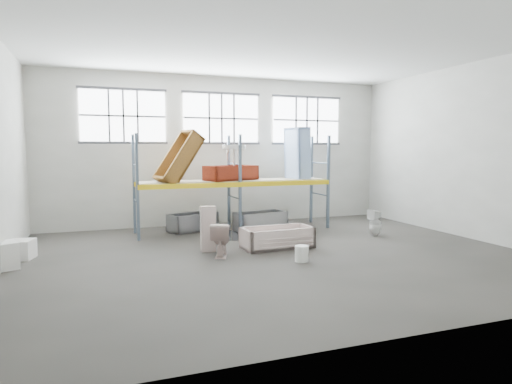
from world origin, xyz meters
name	(u,v)px	position (x,y,z in m)	size (l,w,h in m)	color
floor	(277,257)	(0.00, 0.00, -0.05)	(12.00, 10.00, 0.10)	#45413B
ceiling	(278,42)	(0.00, 0.00, 5.05)	(12.00, 10.00, 0.10)	silver
wall_back	(221,151)	(0.00, 5.05, 2.50)	(12.00, 0.10, 5.00)	#A09F94
wall_front	(426,154)	(0.00, -5.05, 2.50)	(12.00, 0.10, 5.00)	#BBB9AD
wall_right	(474,151)	(6.05, 0.00, 2.50)	(0.10, 10.00, 5.00)	#A6A499
window_left	(123,116)	(-3.20, 4.94, 3.60)	(2.60, 0.04, 1.60)	white
window_mid	(221,118)	(0.00, 4.94, 3.60)	(2.60, 0.04, 1.60)	white
window_right	(306,120)	(3.20, 4.94, 3.60)	(2.60, 0.04, 1.60)	white
rack_upright_la	(138,187)	(-3.00, 2.90, 1.50)	(0.08, 0.08, 3.00)	slate
rack_upright_lb	(134,184)	(-3.00, 4.10, 1.50)	(0.08, 0.08, 3.00)	slate
rack_upright_ma	(240,185)	(0.00, 2.90, 1.50)	(0.08, 0.08, 3.00)	slate
rack_upright_mb	(229,182)	(0.00, 4.10, 1.50)	(0.08, 0.08, 3.00)	slate
rack_upright_ra	(328,182)	(3.00, 2.90, 1.50)	(0.08, 0.08, 3.00)	slate
rack_upright_rb	(311,180)	(3.00, 4.10, 1.50)	(0.08, 0.08, 3.00)	slate
rack_beam_front	(240,185)	(0.00, 2.90, 1.50)	(6.00, 0.10, 0.14)	yellow
rack_beam_back	(229,182)	(0.00, 4.10, 1.50)	(6.00, 0.10, 0.14)	yellow
shelf_deck	(234,181)	(0.00, 3.50, 1.58)	(5.90, 1.10, 0.03)	gray
wet_patch	(242,235)	(0.00, 2.70, 0.00)	(1.80, 1.80, 0.00)	black
bathtub_beige	(277,238)	(0.30, 0.72, 0.27)	(1.83, 0.86, 0.54)	beige
cistern_spare	(303,235)	(1.03, 0.70, 0.28)	(0.39, 0.19, 0.37)	beige
sink_in_tub	(293,242)	(0.65, 0.51, 0.16)	(0.49, 0.49, 0.17)	beige
toilet_beige	(221,239)	(-1.32, 0.35, 0.41)	(0.46, 0.80, 0.82)	beige
cistern_tall	(208,229)	(-1.48, 0.95, 0.57)	(0.37, 0.24, 1.14)	#C4ABA3
toilet_white	(375,222)	(3.69, 1.26, 0.39)	(0.35, 0.36, 0.79)	white
steel_tub_left	(193,222)	(-1.25, 3.89, 0.28)	(1.52, 0.71, 0.56)	#96979D
steel_tub_right	(260,221)	(0.78, 3.23, 0.30)	(1.61, 0.75, 0.59)	#B6B7BD
rust_tub_flat	(231,173)	(-0.11, 3.50, 1.82)	(1.64, 0.77, 0.46)	#9A2D10
rust_tub_tilted	(179,158)	(-1.74, 3.42, 2.29)	(1.72, 0.81, 0.48)	brown
sink_on_shelf	(234,164)	(-0.08, 3.21, 2.09)	(0.72, 0.55, 0.64)	silver
blue_tub_upright	(297,154)	(2.19, 3.54, 2.40)	(1.74, 0.81, 0.49)	#91B1E3
bucket	(302,254)	(0.28, -0.78, 0.18)	(0.31, 0.31, 0.36)	white
carton_far	(21,249)	(-5.79, 1.67, 0.22)	(0.54, 0.54, 0.45)	silver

